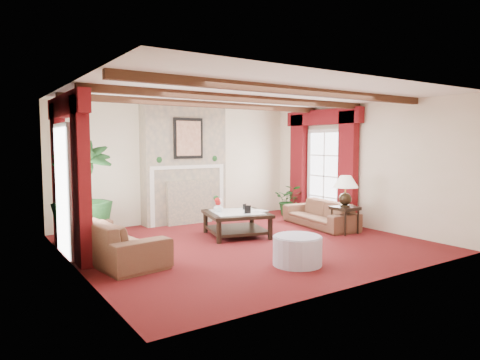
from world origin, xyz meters
TOP-DOWN VIEW (x-y plane):
  - floor at (0.00, 0.00)m, footprint 6.00×6.00m
  - ceiling at (0.00, 0.00)m, footprint 6.00×6.00m
  - back_wall at (0.00, 2.75)m, footprint 6.00×0.02m
  - left_wall at (-3.00, 0.00)m, footprint 0.02×5.50m
  - right_wall at (3.00, 0.00)m, footprint 0.02×5.50m
  - ceiling_beams at (0.00, 0.00)m, footprint 6.00×3.00m
  - fireplace at (0.00, 2.55)m, footprint 2.00×0.52m
  - french_door_left at (-2.97, 1.00)m, footprint 0.10×1.10m
  - french_door_right at (2.97, 1.00)m, footprint 0.10×1.10m
  - curtains_left at (-2.86, 1.00)m, footprint 0.20×2.40m
  - curtains_right at (2.86, 1.00)m, footprint 0.20×2.40m
  - sofa_left at (-2.39, 0.33)m, footprint 2.46×1.28m
  - sofa_right at (2.26, 0.42)m, footprint 2.06×1.05m
  - potted_palm at (-2.52, 1.62)m, footprint 1.37×2.08m
  - small_plant at (2.61, 1.88)m, footprint 1.50×1.50m
  - coffee_table at (0.19, 0.61)m, footprint 1.43×1.43m
  - side_table at (2.18, -0.39)m, footprint 0.54×0.54m
  - ottoman at (-0.14, -1.58)m, footprint 0.75×0.75m
  - table_lamp at (2.18, -0.39)m, footprint 0.52×0.52m
  - flower_vase at (-0.09, 0.86)m, footprint 0.28×0.28m
  - book at (0.50, 0.39)m, footprint 0.24×0.14m
  - photo_frame_a at (0.26, 0.33)m, footprint 0.12×0.07m
  - photo_frame_b at (0.48, 0.77)m, footprint 0.10×0.05m

SIDE VIEW (x-z plane):
  - floor at x=0.00m, z-range 0.00..0.00m
  - ottoman at x=-0.14m, z-range 0.00..0.44m
  - coffee_table at x=0.19m, z-range 0.00..0.48m
  - side_table at x=2.18m, z-range 0.00..0.55m
  - small_plant at x=2.61m, z-range 0.00..0.62m
  - sofa_right at x=2.26m, z-range 0.00..0.75m
  - sofa_left at x=-2.39m, z-range 0.00..0.89m
  - potted_palm at x=-2.52m, z-range 0.00..1.07m
  - photo_frame_b at x=0.48m, z-range 0.48..0.60m
  - photo_frame_a at x=0.26m, z-range 0.48..0.64m
  - flower_vase at x=-0.09m, z-range 0.48..0.66m
  - book at x=0.50m, z-range 0.48..0.79m
  - table_lamp at x=2.18m, z-range 0.55..1.20m
  - back_wall at x=0.00m, z-range 0.00..2.70m
  - left_wall at x=-3.00m, z-range 0.00..2.70m
  - right_wall at x=3.00m, z-range 0.00..2.70m
  - french_door_left at x=-2.97m, z-range 1.05..3.21m
  - french_door_right at x=2.97m, z-range 1.05..3.21m
  - curtains_left at x=-2.86m, z-range 1.28..3.83m
  - curtains_right at x=2.86m, z-range 1.28..3.83m
  - ceiling_beams at x=0.00m, z-range 2.58..2.70m
  - ceiling at x=0.00m, z-range 2.70..2.70m
  - fireplace at x=0.00m, z-range 1.35..4.05m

